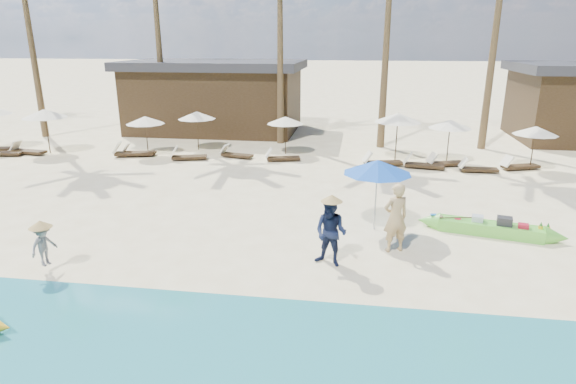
# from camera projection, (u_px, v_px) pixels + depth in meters

# --- Properties ---
(ground) EXTENTS (240.00, 240.00, 0.00)m
(ground) POSITION_uv_depth(u_px,v_px,m) (318.00, 254.00, 13.10)
(ground) COLOR #FFF0BC
(ground) RESTS_ON ground
(wet_sand_strip) EXTENTS (240.00, 4.50, 0.01)m
(wet_sand_strip) POSITION_uv_depth(u_px,v_px,m) (294.00, 375.00, 8.39)
(wet_sand_strip) COLOR tan
(wet_sand_strip) RESTS_ON ground
(green_canoe) EXTENTS (4.64, 1.35, 0.60)m
(green_canoe) POSITION_uv_depth(u_px,v_px,m) (490.00, 228.00, 14.35)
(green_canoe) COLOR #5EC53C
(green_canoe) RESTS_ON ground
(tourist) EXTENTS (0.84, 0.72, 1.96)m
(tourist) POSITION_uv_depth(u_px,v_px,m) (395.00, 218.00, 13.01)
(tourist) COLOR tan
(tourist) RESTS_ON ground
(vendor_green) EXTENTS (1.05, 0.94, 1.79)m
(vendor_green) POSITION_uv_depth(u_px,v_px,m) (331.00, 233.00, 12.22)
(vendor_green) COLOR #141C38
(vendor_green) RESTS_ON ground
(vendor_yellow) EXTENTS (0.60, 0.78, 1.07)m
(vendor_yellow) POSITION_uv_depth(u_px,v_px,m) (44.00, 245.00, 11.91)
(vendor_yellow) COLOR gray
(vendor_yellow) RESTS_ON ground
(blue_umbrella) EXTENTS (2.04, 2.04, 2.19)m
(blue_umbrella) POSITION_uv_depth(u_px,v_px,m) (378.00, 167.00, 14.20)
(blue_umbrella) COLOR #99999E
(blue_umbrella) RESTS_ON ground
(lounger_1_right) EXTENTS (1.84, 0.83, 0.60)m
(lounger_1_right) POSITION_uv_depth(u_px,v_px,m) (2.00, 152.00, 23.91)
(lounger_1_right) COLOR #352515
(lounger_1_right) RESTS_ON ground
(resort_parasol_2) EXTENTS (2.16, 2.16, 2.23)m
(resort_parasol_2) POSITION_uv_depth(u_px,v_px,m) (44.00, 114.00, 24.07)
(resort_parasol_2) COLOR #352515
(resort_parasol_2) RESTS_ON ground
(lounger_2_left) EXTENTS (1.86, 0.77, 0.62)m
(lounger_2_left) POSITION_uv_depth(u_px,v_px,m) (27.00, 150.00, 24.27)
(lounger_2_left) COLOR #352515
(lounger_2_left) RESTS_ON ground
(resort_parasol_3) EXTENTS (1.89, 1.89, 1.95)m
(resort_parasol_3) POSITION_uv_depth(u_px,v_px,m) (145.00, 120.00, 23.68)
(resort_parasol_3) COLOR #352515
(resort_parasol_3) RESTS_ON ground
(lounger_3_left) EXTENTS (1.68, 0.77, 0.55)m
(lounger_3_left) POSITION_uv_depth(u_px,v_px,m) (138.00, 152.00, 24.05)
(lounger_3_left) COLOR #352515
(lounger_3_left) RESTS_ON ground
(lounger_3_right) EXTENTS (2.06, 1.06, 0.67)m
(lounger_3_right) POSITION_uv_depth(u_px,v_px,m) (132.00, 152.00, 23.80)
(lounger_3_right) COLOR #352515
(lounger_3_right) RESTS_ON ground
(resort_parasol_4) EXTENTS (1.95, 1.95, 2.01)m
(resort_parasol_4) POSITION_uv_depth(u_px,v_px,m) (197.00, 115.00, 24.82)
(resort_parasol_4) COLOR #352515
(resort_parasol_4) RESTS_ON ground
(lounger_4_left) EXTENTS (1.81, 0.94, 0.59)m
(lounger_4_left) POSITION_uv_depth(u_px,v_px,m) (187.00, 156.00, 23.14)
(lounger_4_left) COLOR #352515
(lounger_4_left) RESTS_ON ground
(lounger_4_right) EXTENTS (1.72, 0.89, 0.56)m
(lounger_4_right) POSITION_uv_depth(u_px,v_px,m) (235.00, 154.00, 23.61)
(lounger_4_right) COLOR #352515
(lounger_4_right) RESTS_ON ground
(resort_parasol_5) EXTENTS (1.85, 1.85, 1.90)m
(resort_parasol_5) POSITION_uv_depth(u_px,v_px,m) (285.00, 120.00, 23.90)
(resort_parasol_5) COLOR #352515
(resort_parasol_5) RESTS_ON ground
(lounger_5_left) EXTENTS (1.72, 0.87, 0.56)m
(lounger_5_left) POSITION_uv_depth(u_px,v_px,m) (281.00, 157.00, 22.96)
(lounger_5_left) COLOR #352515
(lounger_5_left) RESTS_ON ground
(resort_parasol_6) EXTENTS (2.21, 2.21, 2.27)m
(resort_parasol_6) POSITION_uv_depth(u_px,v_px,m) (398.00, 118.00, 22.59)
(resort_parasol_6) COLOR #352515
(resort_parasol_6) RESTS_ON ground
(lounger_6_left) EXTENTS (1.90, 0.98, 0.62)m
(lounger_6_left) POSITION_uv_depth(u_px,v_px,m) (380.00, 162.00, 22.03)
(lounger_6_left) COLOR #352515
(lounger_6_left) RESTS_ON ground
(lounger_6_right) EXTENTS (1.86, 0.83, 0.61)m
(lounger_6_right) POSITION_uv_depth(u_px,v_px,m) (421.00, 164.00, 21.64)
(lounger_6_right) COLOR #352515
(lounger_6_right) RESTS_ON ground
(resort_parasol_7) EXTENTS (1.97, 1.97, 2.03)m
(resort_parasol_7) POSITION_uv_depth(u_px,v_px,m) (450.00, 124.00, 22.15)
(resort_parasol_7) COLOR #352515
(resort_parasol_7) RESTS_ON ground
(lounger_7_left) EXTENTS (1.80, 1.04, 0.59)m
(lounger_7_left) POSITION_uv_depth(u_px,v_px,m) (444.00, 162.00, 21.97)
(lounger_7_left) COLOR #352515
(lounger_7_left) RESTS_ON ground
(lounger_7_right) EXTENTS (1.66, 0.53, 0.56)m
(lounger_7_right) POSITION_uv_depth(u_px,v_px,m) (476.00, 168.00, 21.02)
(lounger_7_right) COLOR #352515
(lounger_7_right) RESTS_ON ground
(resort_parasol_8) EXTENTS (1.89, 1.89, 1.95)m
(resort_parasol_8) POSITION_uv_depth(u_px,v_px,m) (536.00, 131.00, 21.00)
(resort_parasol_8) COLOR #352515
(resort_parasol_8) RESTS_ON ground
(lounger_8_left) EXTENTS (1.82, 1.09, 0.59)m
(lounger_8_left) POSITION_uv_depth(u_px,v_px,m) (518.00, 165.00, 21.43)
(lounger_8_left) COLOR #352515
(lounger_8_left) RESTS_ON ground
(pavilion_west) EXTENTS (10.80, 6.60, 4.30)m
(pavilion_west) POSITION_uv_depth(u_px,v_px,m) (215.00, 96.00, 30.03)
(pavilion_west) COLOR #352515
(pavilion_west) RESTS_ON ground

